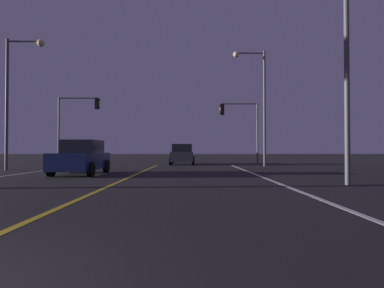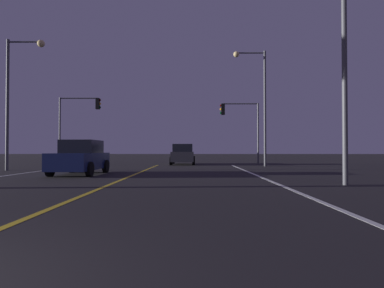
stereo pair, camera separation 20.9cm
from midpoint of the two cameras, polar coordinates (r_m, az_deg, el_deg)
lane_edge_right at (r=11.77m, az=15.15°, el=-6.87°), size 0.16×30.57×0.01m
lane_center_divider at (r=11.73m, az=-14.21°, el=-6.89°), size 0.16×30.57×0.01m
car_oncoming at (r=17.33m, az=-18.65°, el=-2.25°), size 2.02×4.30×1.70m
car_ahead_far at (r=27.88m, az=-1.81°, el=-1.83°), size 2.02×4.30×1.70m
traffic_light_near_right at (r=27.46m, az=7.83°, el=4.31°), size 3.18×0.36×5.03m
traffic_light_near_left at (r=28.81m, az=-18.95°, el=4.78°), size 3.44×0.36×5.50m
street_lamp_right_near at (r=13.12m, az=22.84°, el=16.55°), size 1.95×0.44×8.17m
street_lamp_left_mid at (r=22.53m, az=-28.06°, el=8.70°), size 2.28×0.44×7.79m
street_lamp_right_far at (r=25.46m, az=10.97°, el=8.49°), size 2.42×0.44×8.58m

